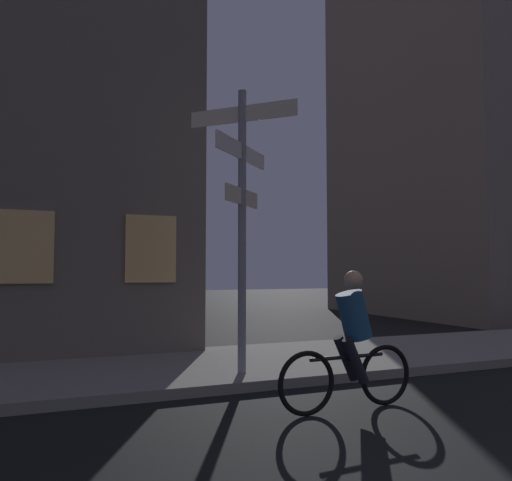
% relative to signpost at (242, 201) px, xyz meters
% --- Properties ---
extents(sidewalk_kerb, '(40.00, 3.20, 0.14)m').
position_rel_signpost_xyz_m(sidewalk_kerb, '(0.62, 1.00, -2.57)').
color(sidewalk_kerb, gray).
rests_on(sidewalk_kerb, ground_plane).
extents(signpost, '(1.23, 1.23, 4.14)m').
position_rel_signpost_xyz_m(signpost, '(0.00, 0.00, 0.00)').
color(signpost, gray).
rests_on(signpost, sidewalk_kerb).
extents(cyclist, '(1.82, 0.34, 1.61)m').
position_rel_signpost_xyz_m(cyclist, '(0.66, -1.82, -1.89)').
color(cyclist, black).
rests_on(cyclist, ground_plane).
extents(building_right_block, '(8.03, 8.68, 16.45)m').
position_rel_signpost_xyz_m(building_right_block, '(12.51, 7.73, 5.59)').
color(building_right_block, slate).
rests_on(building_right_block, ground_plane).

